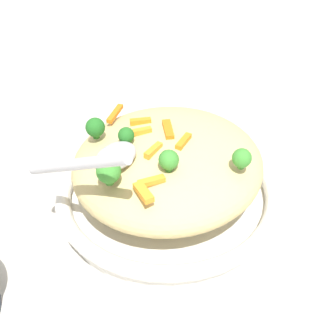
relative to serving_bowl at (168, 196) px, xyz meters
name	(u,v)px	position (x,y,z in m)	size (l,w,h in m)	color
ground_plane	(168,209)	(0.00, 0.00, -0.02)	(2.40, 2.40, 0.00)	beige
serving_bowl	(168,196)	(0.00, 0.00, 0.00)	(0.29, 0.29, 0.04)	white
pasta_mound	(168,164)	(0.00, 0.00, 0.05)	(0.25, 0.24, 0.08)	#D1BA7A
carrot_piece_0	(168,130)	(0.01, 0.01, 0.10)	(0.04, 0.01, 0.01)	orange
carrot_piece_1	(183,143)	(0.00, -0.02, 0.10)	(0.03, 0.01, 0.01)	orange
carrot_piece_2	(141,122)	(0.01, 0.05, 0.09)	(0.03, 0.01, 0.01)	orange
carrot_piece_3	(152,150)	(-0.03, 0.00, 0.10)	(0.03, 0.01, 0.01)	orange
carrot_piece_4	(152,181)	(-0.07, -0.02, 0.09)	(0.03, 0.01, 0.01)	orange
carrot_piece_5	(143,192)	(-0.09, -0.03, 0.09)	(0.03, 0.01, 0.01)	orange
carrot_piece_6	(141,131)	(-0.01, 0.03, 0.10)	(0.03, 0.01, 0.01)	orange
carrot_piece_7	(115,113)	(0.02, 0.09, 0.09)	(0.04, 0.01, 0.01)	orange
broccoli_floret_0	(126,136)	(-0.03, 0.04, 0.10)	(0.02, 0.02, 0.02)	#205B1C
broccoli_floret_1	(109,171)	(-0.10, 0.01, 0.10)	(0.03, 0.03, 0.03)	#377928
broccoli_floret_2	(95,128)	(-0.04, 0.08, 0.10)	(0.02, 0.02, 0.03)	#205B1C
broccoli_floret_3	(242,158)	(0.00, -0.10, 0.10)	(0.02, 0.02, 0.02)	#377928
broccoli_floret_4	(169,160)	(-0.05, -0.03, 0.10)	(0.02, 0.02, 0.03)	#377928
serving_spoon	(104,159)	(-0.09, 0.03, 0.11)	(0.10, 0.13, 0.08)	#B7B7BC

